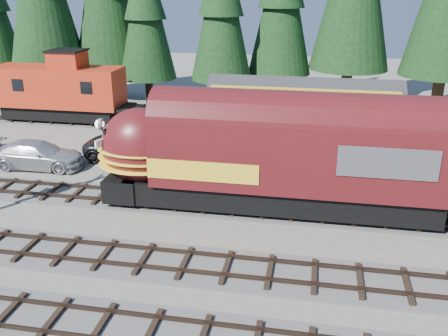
% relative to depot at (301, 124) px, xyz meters
% --- Properties ---
extents(ground, '(120.00, 120.00, 0.00)m').
position_rel_depot_xyz_m(ground, '(0.00, -10.50, -2.96)').
color(ground, '#6B665B').
rests_on(ground, ground).
extents(track_spur, '(32.00, 3.20, 0.33)m').
position_rel_depot_xyz_m(track_spur, '(-10.00, 7.50, -2.90)').
color(track_spur, '#4C4947').
rests_on(track_spur, ground).
extents(depot, '(12.80, 7.00, 5.30)m').
position_rel_depot_xyz_m(depot, '(0.00, 0.00, 0.00)').
color(depot, gold).
rests_on(depot, ground).
extents(locomotive, '(17.79, 3.53, 4.84)m').
position_rel_depot_xyz_m(locomotive, '(-1.80, -6.50, -0.17)').
color(locomotive, black).
rests_on(locomotive, ground).
extents(caboose, '(10.71, 3.11, 5.57)m').
position_rel_depot_xyz_m(caboose, '(-20.09, 7.50, -0.22)').
color(caboose, black).
rests_on(caboose, ground).
extents(pickup_truck_a, '(6.05, 2.84, 1.68)m').
position_rel_depot_xyz_m(pickup_truck_a, '(-11.10, -0.31, -2.13)').
color(pickup_truck_a, black).
rests_on(pickup_truck_a, ground).
extents(pickup_truck_b, '(6.05, 2.69, 1.72)m').
position_rel_depot_xyz_m(pickup_truck_b, '(-16.36, -2.90, -2.10)').
color(pickup_truck_b, '#A4A7AC').
rests_on(pickup_truck_b, ground).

